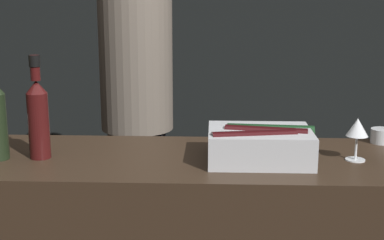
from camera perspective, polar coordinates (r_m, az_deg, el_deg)
name	(u,v)px	position (r m, az deg, el deg)	size (l,w,h in m)	color
wall_back_chalkboard	(205,19)	(4.23, 1.43, 10.73)	(6.40, 0.06, 2.80)	black
ice_bin_with_bottles	(261,143)	(1.74, 7.33, -2.45)	(0.35, 0.25, 0.11)	#B7BABF
wine_glass	(357,129)	(1.80, 17.22, -0.94)	(0.07, 0.07, 0.14)	silver
candle_votive	(382,136)	(2.07, 19.58, -1.60)	(0.08, 0.08, 0.05)	silver
red_wine_bottle_black_foil	(38,115)	(1.81, -16.10, 0.54)	(0.07, 0.07, 0.34)	#380F0F
person_in_hoodie	(137,100)	(3.05, -5.89, 2.12)	(0.41, 0.41, 1.79)	black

